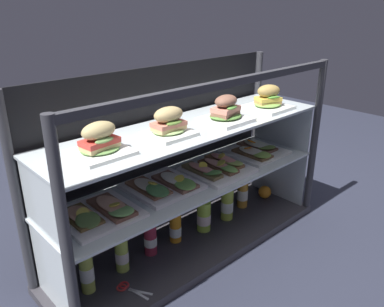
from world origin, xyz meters
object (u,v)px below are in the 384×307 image
(open_sandwich_tray_mid_left, at_px, (164,185))
(juice_bottle_back_right, at_px, (227,203))
(plated_roll_sandwich_near_left_corner, at_px, (226,112))
(plated_roll_sandwich_mid_left, at_px, (268,101))
(open_sandwich_tray_center, at_px, (217,168))
(juice_bottle_front_middle, at_px, (243,191))
(juice_bottle_back_left, at_px, (175,227))
(kitchen_scissors, at_px, (126,288))
(juice_bottle_front_left_end, at_px, (122,254))
(open_sandwich_tray_right_of_center, at_px, (99,212))
(orange_fruit_beside_bottles, at_px, (265,192))
(juice_bottle_front_right_end, at_px, (204,215))
(plated_roll_sandwich_mid_right, at_px, (169,124))
(juice_bottle_front_second, at_px, (150,239))
(open_sandwich_tray_mid_right, at_px, (256,150))
(juice_bottle_front_fourth, at_px, (87,272))
(plated_roll_sandwich_right_of_center, at_px, (100,142))

(open_sandwich_tray_mid_left, relative_size, juice_bottle_back_right, 1.21)
(plated_roll_sandwich_near_left_corner, bearing_deg, plated_roll_sandwich_mid_left, 0.31)
(open_sandwich_tray_center, height_order, juice_bottle_front_middle, open_sandwich_tray_center)
(juice_bottle_back_left, bearing_deg, kitchen_scissors, -161.80)
(open_sandwich_tray_mid_left, bearing_deg, juice_bottle_front_middle, 3.52)
(juice_bottle_front_left_end, height_order, juice_bottle_back_left, juice_bottle_front_left_end)
(open_sandwich_tray_right_of_center, relative_size, open_sandwich_tray_center, 1.00)
(plated_roll_sandwich_mid_left, height_order, orange_fruit_beside_bottles, plated_roll_sandwich_mid_left)
(juice_bottle_front_right_end, bearing_deg, open_sandwich_tray_mid_left, -177.41)
(plated_roll_sandwich_mid_right, xyz_separation_m, juice_bottle_back_right, (0.43, 0.05, -0.54))
(plated_roll_sandwich_mid_right, height_order, juice_bottle_front_right_end, plated_roll_sandwich_mid_right)
(plated_roll_sandwich_mid_left, height_order, juice_bottle_front_second, plated_roll_sandwich_mid_left)
(juice_bottle_front_left_end, bearing_deg, open_sandwich_tray_center, -6.19)
(juice_bottle_front_right_end, height_order, kitchen_scissors, juice_bottle_front_right_end)
(open_sandwich_tray_mid_right, xyz_separation_m, juice_bottle_front_middle, (-0.04, 0.04, -0.25))
(juice_bottle_front_second, bearing_deg, juice_bottle_front_middle, -0.16)
(open_sandwich_tray_mid_right, xyz_separation_m, juice_bottle_back_left, (-0.54, 0.04, -0.27))
(plated_roll_sandwich_mid_right, bearing_deg, juice_bottle_front_left_end, 162.78)
(plated_roll_sandwich_mid_left, distance_m, orange_fruit_beside_bottles, 0.61)
(juice_bottle_front_middle, bearing_deg, plated_roll_sandwich_mid_right, -172.52)
(juice_bottle_front_middle, bearing_deg, open_sandwich_tray_mid_left, -176.48)
(juice_bottle_front_fourth, distance_m, juice_bottle_front_middle, 0.99)
(open_sandwich_tray_right_of_center, bearing_deg, plated_roll_sandwich_right_of_center, -41.00)
(plated_roll_sandwich_mid_right, relative_size, open_sandwich_tray_center, 0.62)
(plated_roll_sandwich_near_left_corner, bearing_deg, juice_bottle_front_second, 164.25)
(juice_bottle_front_fourth, bearing_deg, plated_roll_sandwich_mid_left, -4.19)
(open_sandwich_tray_center, xyz_separation_m, juice_bottle_front_left_end, (-0.53, 0.06, -0.27))
(plated_roll_sandwich_right_of_center, distance_m, juice_bottle_front_second, 0.61)
(plated_roll_sandwich_mid_right, distance_m, juice_bottle_back_left, 0.57)
(juice_bottle_front_fourth, bearing_deg, plated_roll_sandwich_near_left_corner, -6.18)
(plated_roll_sandwich_mid_left, distance_m, juice_bottle_front_second, 0.89)
(open_sandwich_tray_mid_right, relative_size, juice_bottle_back_right, 1.19)
(plated_roll_sandwich_mid_right, height_order, juice_bottle_front_second, plated_roll_sandwich_mid_right)
(plated_roll_sandwich_mid_left, relative_size, juice_bottle_back_left, 1.00)
(plated_roll_sandwich_right_of_center, distance_m, kitchen_scissors, 0.63)
(open_sandwich_tray_mid_right, xyz_separation_m, juice_bottle_front_right_end, (-0.37, 0.02, -0.26))
(open_sandwich_tray_right_of_center, relative_size, juice_bottle_back_left, 1.41)
(juice_bottle_back_right, bearing_deg, juice_bottle_back_left, 174.95)
(juice_bottle_front_middle, bearing_deg, juice_bottle_back_left, -179.97)
(plated_roll_sandwich_near_left_corner, relative_size, kitchen_scissors, 1.23)
(juice_bottle_front_second, bearing_deg, plated_roll_sandwich_near_left_corner, -15.75)
(plated_roll_sandwich_mid_right, bearing_deg, open_sandwich_tray_right_of_center, 174.90)
(plated_roll_sandwich_mid_left, distance_m, juice_bottle_front_fourth, 1.16)
(plated_roll_sandwich_near_left_corner, distance_m, open_sandwich_tray_mid_left, 0.43)
(plated_roll_sandwich_mid_right, xyz_separation_m, open_sandwich_tray_mid_left, (-0.00, 0.04, -0.29))
(open_sandwich_tray_mid_left, xyz_separation_m, juice_bottle_back_right, (0.43, 0.01, -0.25))
(juice_bottle_back_left, distance_m, juice_bottle_back_right, 0.34)
(plated_roll_sandwich_near_left_corner, distance_m, juice_bottle_front_right_end, 0.55)
(plated_roll_sandwich_near_left_corner, height_order, orange_fruit_beside_bottles, plated_roll_sandwich_near_left_corner)
(open_sandwich_tray_mid_left, xyz_separation_m, orange_fruit_beside_bottles, (0.77, 0.01, -0.31))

